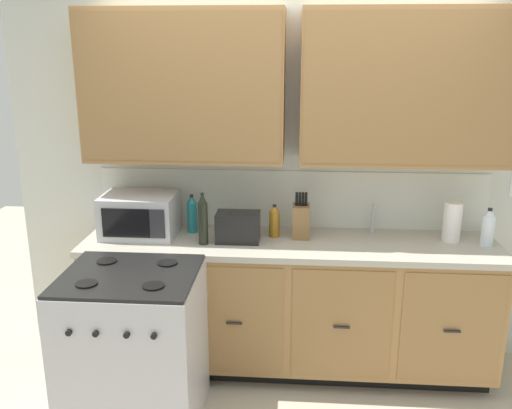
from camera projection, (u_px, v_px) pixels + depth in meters
ground_plane at (286, 392)px, 3.59m from camera, size 8.00×8.00×0.00m
wall_unit at (293, 125)px, 3.61m from camera, size 3.86×0.40×2.47m
counter_run at (289, 304)px, 3.74m from camera, size 2.69×0.64×0.93m
stove_range at (134, 349)px, 3.21m from camera, size 0.76×0.68×0.95m
microwave at (140, 215)px, 3.70m from camera, size 0.48×0.37×0.28m
toaster at (238, 227)px, 3.59m from camera, size 0.28×0.18×0.19m
knife_block at (301, 221)px, 3.66m from camera, size 0.11×0.14×0.31m
sink_faucet at (373, 218)px, 3.75m from camera, size 0.02×0.02×0.20m
paper_towel_roll at (452, 222)px, 3.59m from camera, size 0.12×0.12×0.26m
bottle_amber at (274, 221)px, 3.67m from camera, size 0.07×0.07×0.22m
bottle_clear at (488, 228)px, 3.50m from camera, size 0.08×0.08×0.25m
bottle_dark at (203, 219)px, 3.52m from camera, size 0.06×0.06×0.34m
bottle_teal at (192, 214)px, 3.75m from camera, size 0.07×0.07×0.26m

